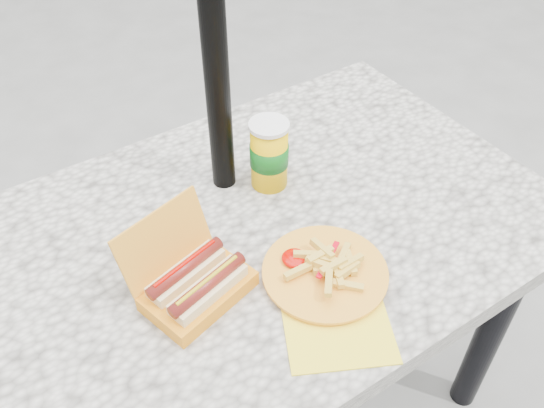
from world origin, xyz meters
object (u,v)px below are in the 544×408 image
fries_plate (326,275)px  hotdog_box (195,283)px  umbrella_pole (214,34)px  soda_cup (269,154)px

fries_plate → hotdog_box: bearing=155.1°
hotdog_box → fries_plate: 0.24m
umbrella_pole → soda_cup: umbrella_pole is taller
fries_plate → soda_cup: (0.06, 0.29, 0.07)m
hotdog_box → fries_plate: hotdog_box is taller
hotdog_box → fries_plate: bearing=-40.1°
hotdog_box → soda_cup: size_ratio=1.41×
umbrella_pole → soda_cup: 0.29m
umbrella_pole → hotdog_box: bearing=-129.1°
umbrella_pole → fries_plate: size_ratio=6.52×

